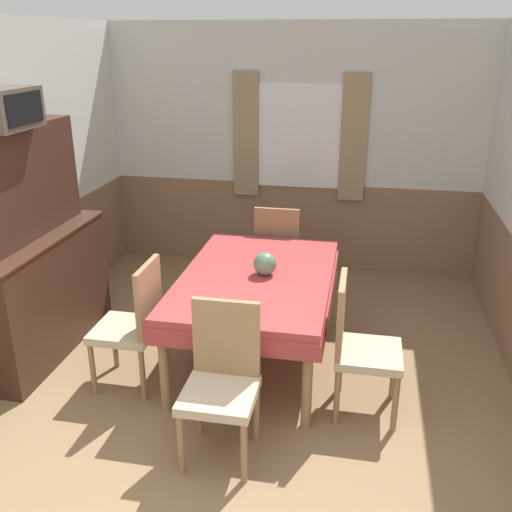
# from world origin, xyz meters

# --- Properties ---
(wall_back) EXTENTS (4.35, 0.10, 2.60)m
(wall_back) POSITION_xyz_m (0.00, 4.06, 1.31)
(wall_back) COLOR silver
(wall_back) RESTS_ON ground_plane
(wall_left) EXTENTS (0.05, 4.44, 2.60)m
(wall_left) POSITION_xyz_m (-2.00, 2.02, 1.30)
(wall_left) COLOR silver
(wall_left) RESTS_ON ground_plane
(dining_table) EXTENTS (1.17, 1.79, 0.74)m
(dining_table) POSITION_xyz_m (0.01, 1.98, 0.64)
(dining_table) COLOR #9E3838
(dining_table) RESTS_ON ground_plane
(chair_right_near) EXTENTS (0.44, 0.44, 0.98)m
(chair_right_near) POSITION_xyz_m (0.81, 1.45, 0.52)
(chair_right_near) COLOR #93704C
(chair_right_near) RESTS_ON ground_plane
(chair_head_window) EXTENTS (0.44, 0.44, 0.98)m
(chair_head_window) POSITION_xyz_m (0.01, 3.09, 0.52)
(chair_head_window) COLOR #93704C
(chair_head_window) RESTS_ON ground_plane
(chair_left_near) EXTENTS (0.44, 0.44, 0.98)m
(chair_left_near) POSITION_xyz_m (-0.79, 1.45, 0.52)
(chair_left_near) COLOR #93704C
(chair_left_near) RESTS_ON ground_plane
(chair_head_near) EXTENTS (0.44, 0.44, 0.98)m
(chair_head_near) POSITION_xyz_m (0.01, 0.88, 0.52)
(chair_head_near) COLOR #93704C
(chair_head_near) RESTS_ON ground_plane
(sideboard) EXTENTS (0.46, 1.51, 1.83)m
(sideboard) POSITION_xyz_m (-1.75, 1.81, 0.77)
(sideboard) COLOR #3D2319
(sideboard) RESTS_ON ground_plane
(tv) EXTENTS (0.29, 0.52, 0.28)m
(tv) POSITION_xyz_m (-1.70, 1.67, 1.98)
(tv) COLOR #51473D
(tv) RESTS_ON sideboard
(vase) EXTENTS (0.18, 0.18, 0.18)m
(vase) POSITION_xyz_m (0.07, 1.99, 0.83)
(vase) COLOR slate
(vase) RESTS_ON dining_table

